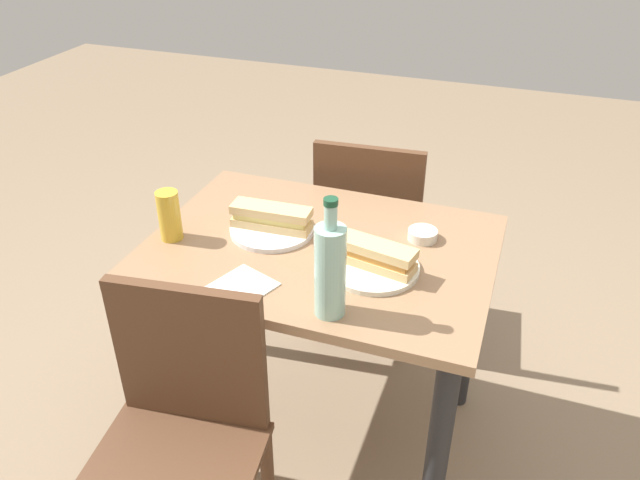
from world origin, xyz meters
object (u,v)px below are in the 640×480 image
at_px(dining_table, 320,286).
at_px(knife_far, 379,254).
at_px(beer_glass, 169,215).
at_px(plate_near, 272,229).
at_px(baguette_sandwich_near, 271,217).
at_px(water_bottle, 330,269).
at_px(chair_near, 181,436).
at_px(knife_near, 275,217).
at_px(chair_far, 371,228).
at_px(olive_bowl, 423,235).
at_px(baguette_sandwich_far, 374,254).
at_px(plate_far, 373,267).

distance_m(dining_table, knife_far, 0.23).
bearing_deg(beer_glass, dining_table, 13.57).
xyz_separation_m(plate_near, beer_glass, (-0.26, -0.13, 0.07)).
bearing_deg(baguette_sandwich_near, water_bottle, -47.03).
xyz_separation_m(chair_near, knife_near, (-0.01, 0.64, 0.27)).
distance_m(chair_far, baguette_sandwich_near, 0.62).
distance_m(plate_near, olive_bowl, 0.44).
relative_size(dining_table, beer_glass, 6.58).
bearing_deg(water_bottle, olive_bowl, 70.89).
bearing_deg(water_bottle, chair_near, -135.70).
distance_m(baguette_sandwich_far, beer_glass, 0.59).
bearing_deg(dining_table, chair_near, -106.18).
distance_m(dining_table, plate_near, 0.22).
bearing_deg(chair_near, chair_far, 81.44).
xyz_separation_m(knife_far, olive_bowl, (0.09, 0.14, -0.00)).
height_order(chair_far, water_bottle, water_bottle).
height_order(dining_table, knife_near, knife_near).
relative_size(chair_near, plate_far, 3.51).
relative_size(plate_far, baguette_sandwich_far, 1.05).
height_order(water_bottle, olive_bowl, water_bottle).
distance_m(chair_far, olive_bowl, 0.56).
xyz_separation_m(chair_far, olive_bowl, (0.26, -0.42, 0.26)).
bearing_deg(beer_glass, plate_near, 26.56).
xyz_separation_m(chair_near, water_bottle, (0.28, 0.28, 0.37)).
relative_size(plate_near, water_bottle, 0.79).
bearing_deg(chair_far, baguette_sandwich_far, -74.74).
relative_size(baguette_sandwich_near, water_bottle, 0.76).
relative_size(baguette_sandwich_near, knife_far, 1.32).
bearing_deg(chair_near, knife_far, 58.38).
height_order(chair_near, plate_near, chair_near).
bearing_deg(beer_glass, plate_far, 3.53).
bearing_deg(chair_far, olive_bowl, -58.17).
xyz_separation_m(baguette_sandwich_far, beer_glass, (-0.59, -0.04, 0.02)).
distance_m(baguette_sandwich_near, water_bottle, 0.42).
height_order(dining_table, water_bottle, water_bottle).
bearing_deg(chair_far, water_bottle, -81.92).
height_order(chair_near, baguette_sandwich_far, chair_near).
bearing_deg(knife_near, dining_table, -25.67).
height_order(plate_near, baguette_sandwich_near, baguette_sandwich_near).
xyz_separation_m(plate_far, baguette_sandwich_far, (-0.00, 0.00, 0.04)).
distance_m(knife_near, olive_bowl, 0.44).
relative_size(baguette_sandwich_near, plate_far, 0.96).
bearing_deg(plate_near, knife_near, 104.18).
xyz_separation_m(water_bottle, beer_glass, (-0.54, 0.17, -0.05)).
height_order(baguette_sandwich_near, knife_near, baguette_sandwich_near).
relative_size(knife_near, water_bottle, 0.58).
relative_size(plate_near, beer_glass, 1.67).
distance_m(baguette_sandwich_near, knife_far, 0.34).
height_order(plate_near, baguette_sandwich_far, baguette_sandwich_far).
bearing_deg(beer_glass, baguette_sandwich_far, 3.53).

